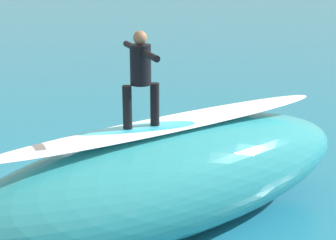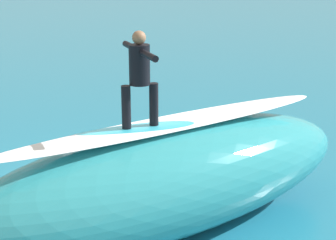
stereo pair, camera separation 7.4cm
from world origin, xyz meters
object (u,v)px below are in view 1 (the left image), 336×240
object	(u,v)px
surfer_riding	(141,72)
surfboard_paddling	(185,145)
surfer_paddling	(184,136)
surfboard_riding	(142,129)

from	to	relation	value
surfer_riding	surfboard_paddling	size ratio (longest dim) A/B	0.60
surfer_paddling	surfboard_riding	bearing A→B (deg)	-15.19
surfboard_riding	surfer_riding	size ratio (longest dim) A/B	1.47
surfer_riding	surfboard_paddling	world-z (taller)	surfer_riding
surfer_paddling	surfboard_paddling	bearing A→B (deg)	0.00
surfboard_riding	surfer_riding	distance (m)	0.91
surfboard_riding	surfer_paddling	distance (m)	4.81
surfboard_paddling	surfer_paddling	bearing A→B (deg)	-180.00
surfboard_paddling	surfer_paddling	xyz separation A→B (m)	(-0.04, -0.12, 0.17)
surfer_riding	surfer_paddling	xyz separation A→B (m)	(-2.37, -3.84, -2.59)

